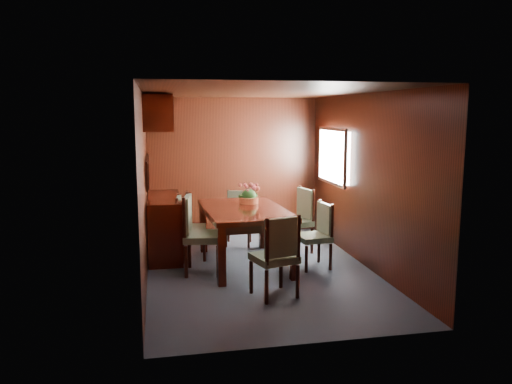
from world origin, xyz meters
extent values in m
plane|color=#343A46|center=(0.00, 0.00, 0.00)|extent=(4.50, 4.50, 0.00)
cube|color=black|center=(-1.50, 0.00, 1.20)|extent=(0.02, 4.50, 2.40)
cube|color=black|center=(1.50, 0.00, 1.20)|extent=(0.02, 4.50, 2.40)
cube|color=black|center=(0.00, 2.25, 1.20)|extent=(3.00, 0.02, 2.40)
cube|color=black|center=(0.00, -2.25, 1.20)|extent=(3.00, 0.02, 2.40)
cube|color=black|center=(0.00, 0.00, 2.40)|extent=(3.00, 4.50, 0.02)
cube|color=white|center=(1.48, 1.10, 1.45)|extent=(0.14, 1.10, 0.80)
cube|color=#B2B2B7|center=(1.41, 1.10, 1.45)|extent=(0.04, 1.20, 0.90)
cube|color=black|center=(-1.47, 1.00, 1.28)|extent=(0.03, 1.36, 0.41)
cube|color=silver|center=(-1.45, 1.00, 1.28)|extent=(0.01, 1.30, 0.35)
cube|color=black|center=(-1.30, 1.00, 2.13)|extent=(0.40, 1.40, 0.50)
cube|color=black|center=(-1.25, 1.00, 0.45)|extent=(0.48, 1.40, 0.90)
cube|color=black|center=(-0.58, -0.52, 0.38)|extent=(0.10, 0.10, 0.75)
cube|color=black|center=(0.36, -0.48, 0.38)|extent=(0.10, 0.10, 0.75)
cube|color=black|center=(-0.66, 1.08, 0.38)|extent=(0.10, 0.10, 0.75)
cube|color=black|center=(0.29, 1.12, 0.38)|extent=(0.10, 0.10, 0.75)
cube|color=black|center=(-0.15, 0.30, 0.70)|extent=(1.03, 1.65, 0.11)
cube|color=black|center=(-0.15, 0.30, 0.78)|extent=(1.17, 1.79, 0.07)
cylinder|color=black|center=(-0.93, 0.30, 0.21)|extent=(0.05, 0.05, 0.43)
cylinder|color=black|center=(-1.00, -0.13, 0.21)|extent=(0.05, 0.05, 0.43)
cylinder|color=black|center=(-0.51, 0.23, 0.21)|extent=(0.05, 0.05, 0.43)
cylinder|color=black|center=(-0.59, -0.20, 0.21)|extent=(0.05, 0.05, 0.43)
cube|color=slate|center=(-0.76, 0.05, 0.50)|extent=(0.56, 0.58, 0.09)
cylinder|color=black|center=(-0.94, 0.30, 0.78)|extent=(0.05, 0.05, 0.57)
cylinder|color=black|center=(-1.01, -0.13, 0.78)|extent=(0.05, 0.05, 0.57)
cube|color=slate|center=(-0.95, 0.08, 0.80)|extent=(0.14, 0.47, 0.48)
cylinder|color=black|center=(-1.03, 0.98, 0.19)|extent=(0.04, 0.04, 0.38)
cylinder|color=black|center=(-1.06, 0.59, 0.19)|extent=(0.04, 0.04, 0.38)
cylinder|color=black|center=(-0.66, 0.95, 0.19)|extent=(0.04, 0.04, 0.38)
cylinder|color=black|center=(-0.70, 0.56, 0.19)|extent=(0.04, 0.04, 0.38)
cube|color=slate|center=(-0.86, 0.77, 0.44)|extent=(0.46, 0.48, 0.08)
cylinder|color=black|center=(-1.04, 0.98, 0.69)|extent=(0.04, 0.04, 0.50)
cylinder|color=black|center=(-1.07, 0.60, 0.69)|extent=(0.04, 0.04, 0.50)
cube|color=slate|center=(-1.04, 0.79, 0.71)|extent=(0.09, 0.41, 0.43)
cylinder|color=black|center=(0.96, -0.18, 0.18)|extent=(0.04, 0.04, 0.37)
cylinder|color=black|center=(0.92, 0.20, 0.18)|extent=(0.04, 0.04, 0.37)
cylinder|color=black|center=(0.60, -0.22, 0.18)|extent=(0.04, 0.04, 0.37)
cylinder|color=black|center=(0.56, 0.16, 0.18)|extent=(0.04, 0.04, 0.37)
cube|color=slate|center=(0.76, -0.01, 0.42)|extent=(0.46, 0.48, 0.08)
cylinder|color=black|center=(0.97, -0.18, 0.67)|extent=(0.04, 0.04, 0.49)
cylinder|color=black|center=(0.93, 0.20, 0.67)|extent=(0.04, 0.04, 0.49)
cube|color=slate|center=(0.93, 0.01, 0.69)|extent=(0.10, 0.40, 0.42)
cylinder|color=black|center=(0.96, 0.66, 0.20)|extent=(0.05, 0.05, 0.40)
cylinder|color=black|center=(0.87, 1.06, 0.20)|extent=(0.05, 0.05, 0.40)
cylinder|color=black|center=(0.58, 0.57, 0.20)|extent=(0.05, 0.05, 0.40)
cylinder|color=black|center=(0.49, 0.97, 0.20)|extent=(0.05, 0.05, 0.40)
cube|color=slate|center=(0.72, 0.81, 0.46)|extent=(0.54, 0.56, 0.08)
cylinder|color=black|center=(0.97, 0.66, 0.73)|extent=(0.05, 0.05, 0.53)
cylinder|color=black|center=(0.88, 1.06, 0.73)|extent=(0.05, 0.05, 0.53)
cube|color=slate|center=(0.90, 0.85, 0.75)|extent=(0.16, 0.43, 0.45)
cylinder|color=black|center=(-0.17, -1.22, 0.20)|extent=(0.04, 0.04, 0.40)
cylinder|color=black|center=(0.22, -1.11, 0.20)|extent=(0.04, 0.04, 0.40)
cylinder|color=black|center=(-0.27, -0.84, 0.20)|extent=(0.04, 0.04, 0.40)
cylinder|color=black|center=(0.12, -0.73, 0.20)|extent=(0.04, 0.04, 0.40)
cube|color=slate|center=(-0.03, -0.98, 0.46)|extent=(0.57, 0.56, 0.08)
cylinder|color=black|center=(-0.17, -1.23, 0.72)|extent=(0.04, 0.04, 0.53)
cylinder|color=black|center=(0.23, -1.12, 0.72)|extent=(0.04, 0.04, 0.53)
cube|color=slate|center=(0.02, -1.15, 0.74)|extent=(0.43, 0.17, 0.45)
cylinder|color=black|center=(0.16, 1.51, 0.18)|extent=(0.04, 0.04, 0.36)
cylinder|color=black|center=(-0.19, 1.61, 0.18)|extent=(0.04, 0.04, 0.36)
cylinder|color=black|center=(0.07, 1.18, 0.18)|extent=(0.04, 0.04, 0.36)
cylinder|color=black|center=(-0.28, 1.27, 0.18)|extent=(0.04, 0.04, 0.36)
cube|color=slate|center=(-0.06, 1.39, 0.41)|extent=(0.51, 0.50, 0.07)
cylinder|color=black|center=(0.16, 1.52, 0.65)|extent=(0.04, 0.04, 0.47)
cylinder|color=black|center=(-0.19, 1.61, 0.65)|extent=(0.04, 0.04, 0.47)
cube|color=slate|center=(-0.02, 1.55, 0.67)|extent=(0.38, 0.15, 0.40)
cylinder|color=#C7693C|center=(-0.02, 0.67, 0.86)|extent=(0.28, 0.28, 0.09)
sphere|color=#204D19|center=(-0.02, 0.67, 0.92)|extent=(0.21, 0.21, 0.21)
camera|label=1|loc=(-1.34, -6.44, 2.13)|focal=35.00mm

